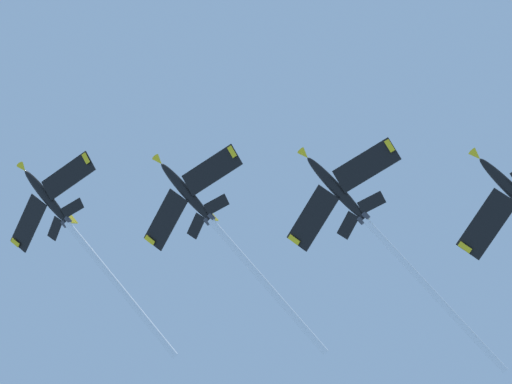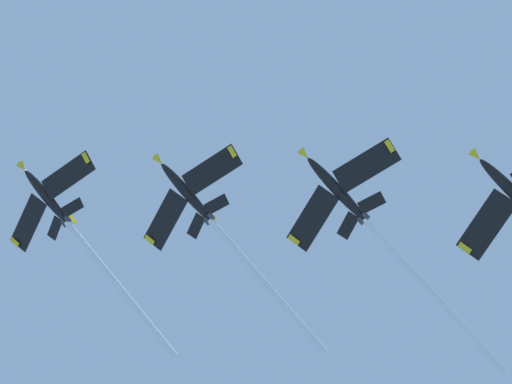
{
  "view_description": "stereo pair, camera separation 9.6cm",
  "coord_description": "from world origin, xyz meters",
  "views": [
    {
      "loc": [
        49.15,
        -16.6,
        1.92
      ],
      "look_at": [
        19.61,
        3.46,
        114.32
      ],
      "focal_mm": 57.34,
      "sensor_mm": 36.0,
      "label": 1
    },
    {
      "loc": [
        49.09,
        -16.68,
        1.92
      ],
      "look_at": [
        19.61,
        3.46,
        114.32
      ],
      "focal_mm": 57.34,
      "sensor_mm": 36.0,
      "label": 2
    }
  ],
  "objects": [
    {
      "name": "jet_third",
      "position": [
        26.53,
        16.85,
        107.43
      ],
      "size": [
        19.87,
        35.26,
        20.73
      ],
      "color": "black"
    },
    {
      "name": "jet_lead",
      "position": [
        -3.76,
        -15.58,
        122.35
      ],
      "size": [
        19.96,
        35.79,
        22.16
      ],
      "color": "black"
    },
    {
      "name": "jet_second",
      "position": [
        11.78,
        1.24,
        115.23
      ],
      "size": [
        19.91,
        34.25,
        20.49
      ],
      "color": "black"
    }
  ]
}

